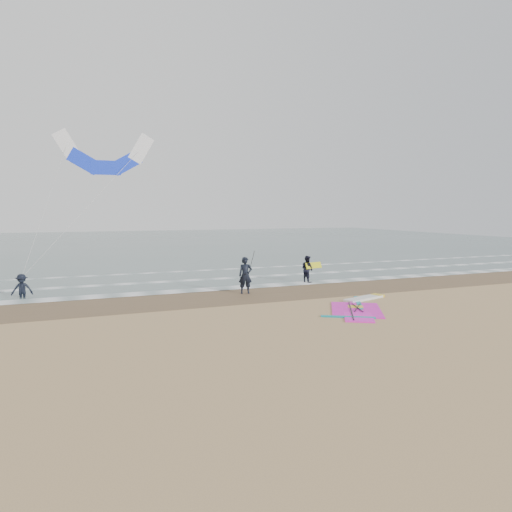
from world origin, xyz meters
name	(u,v)px	position (x,y,z in m)	size (l,w,h in m)	color
ground	(306,318)	(0.00, 0.00, 0.00)	(120.00, 120.00, 0.00)	tan
sea_water	(146,243)	(0.00, 48.00, 0.01)	(120.00, 80.00, 0.02)	#47605E
wet_sand_band	(255,294)	(0.00, 6.00, 0.00)	(120.00, 5.00, 0.01)	brown
foam_waterline	(230,282)	(0.00, 10.44, 0.03)	(120.00, 9.15, 0.02)	white
windsurf_rig	(360,306)	(3.36, 0.96, 0.03)	(5.42, 5.13, 0.13)	white
person_standing	(245,275)	(-0.45, 6.28, 1.01)	(0.74, 0.49, 2.03)	black
person_walking	(307,269)	(4.57, 8.53, 0.86)	(0.83, 0.65, 1.71)	black
person_wading	(22,283)	(-11.77, 9.34, 0.81)	(1.05, 0.60, 1.62)	black
held_pole	(250,267)	(-0.15, 6.28, 1.49)	(0.17, 0.86, 1.82)	black
carried_kiteboard	(314,265)	(4.97, 8.43, 1.08)	(1.30, 0.51, 0.39)	yellow
surf_kite	(105,157)	(-7.23, 12.31, 7.75)	(7.50, 3.04, 8.30)	white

